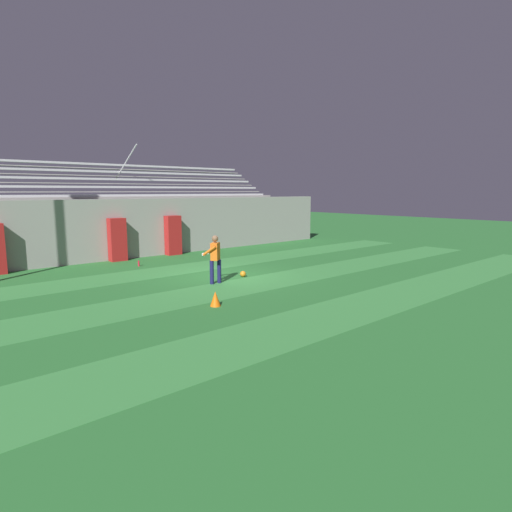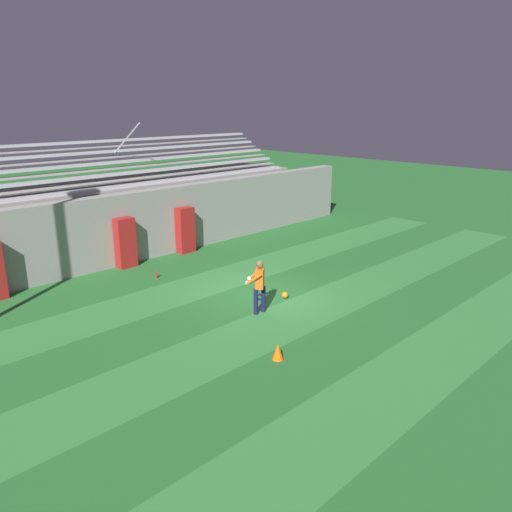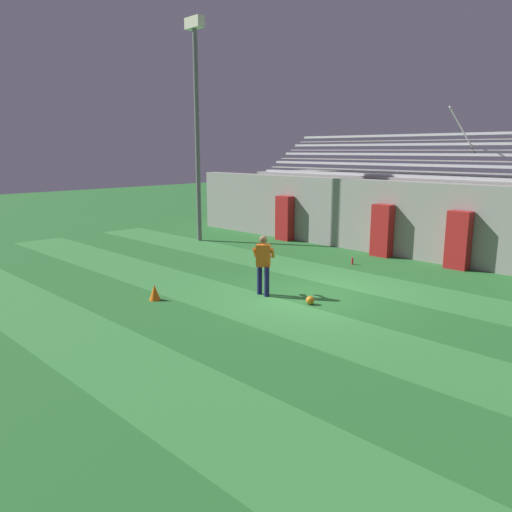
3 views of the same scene
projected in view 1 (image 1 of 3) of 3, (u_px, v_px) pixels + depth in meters
name	position (u px, v px, depth m)	size (l,w,h in m)	color
ground_plane	(222.00, 276.00, 16.07)	(80.00, 80.00, 0.00)	#286B2D
turf_stripe_near	(355.00, 308.00, 11.63)	(28.00, 2.06, 0.01)	#38843D
turf_stripe_mid	(255.00, 284.00, 14.68)	(28.00, 2.06, 0.01)	#38843D
turf_stripe_far	(189.00, 268.00, 17.74)	(28.00, 2.06, 0.01)	#38843D
back_wall	(141.00, 228.00, 20.68)	(24.00, 0.60, 2.80)	#999691
padding_pillar_gate_left	(117.00, 240.00, 19.39)	(0.74, 0.44, 1.95)	#B21E1E
padding_pillar_gate_right	(173.00, 235.00, 21.28)	(0.74, 0.44, 1.95)	#B21E1E
bleacher_stand	(120.00, 223.00, 22.40)	(18.00, 4.05, 5.43)	#999691
goalkeeper	(215.00, 256.00, 14.62)	(0.74, 0.73, 1.67)	#19194C
soccer_ball	(243.00, 274.00, 15.88)	(0.22, 0.22, 0.22)	orange
traffic_cone	(215.00, 299.00, 11.84)	(0.30, 0.30, 0.42)	orange
water_bottle	(139.00, 263.00, 18.10)	(0.07, 0.07, 0.24)	red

